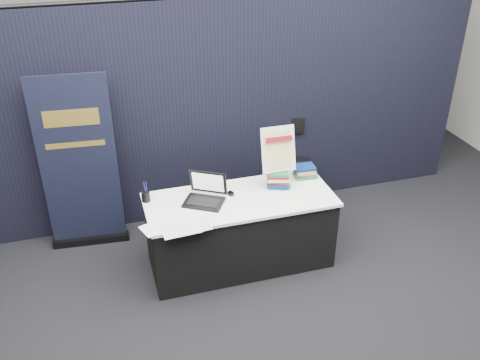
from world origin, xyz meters
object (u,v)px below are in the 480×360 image
at_px(stacking_chair, 289,162).
at_px(laptop, 202,195).
at_px(info_sign, 278,150).
at_px(book_stack_short, 304,171).
at_px(pullup_banner, 81,175).
at_px(display_table, 240,231).
at_px(book_stack_tall, 278,179).

bearing_deg(stacking_chair, laptop, -123.67).
relative_size(info_sign, stacking_chair, 0.44).
height_order(book_stack_short, info_sign, info_sign).
bearing_deg(info_sign, pullup_banner, 161.34).
relative_size(book_stack_short, stacking_chair, 0.22).
bearing_deg(info_sign, stacking_chair, 60.61).
distance_m(display_table, laptop, 0.56).
bearing_deg(display_table, book_stack_short, 16.54).
distance_m(laptop, stacking_chair, 1.46).
bearing_deg(display_table, info_sign, 18.11).
bearing_deg(book_stack_tall, display_table, -165.69).
height_order(display_table, stacking_chair, stacking_chair).
distance_m(laptop, pullup_banner, 1.29).
relative_size(book_stack_tall, stacking_chair, 0.23).
bearing_deg(laptop, pullup_banner, 177.25).
relative_size(display_table, book_stack_short, 7.67).
bearing_deg(info_sign, display_table, -161.61).
bearing_deg(pullup_banner, book_stack_short, -9.34).
distance_m(book_stack_tall, book_stack_short, 0.34).
relative_size(display_table, laptop, 4.04).
bearing_deg(book_stack_tall, info_sign, 90.00).
distance_m(info_sign, pullup_banner, 1.99).
bearing_deg(stacking_chair, pullup_banner, -155.49).
xyz_separation_m(display_table, info_sign, (0.42, 0.14, 0.76)).
distance_m(display_table, info_sign, 0.88).
height_order(book_stack_tall, pullup_banner, pullup_banner).
height_order(book_stack_short, stacking_chair, stacking_chair).
bearing_deg(pullup_banner, book_stack_tall, -14.87).
bearing_deg(stacking_chair, book_stack_tall, -96.49).
distance_m(display_table, book_stack_short, 0.89).
xyz_separation_m(display_table, pullup_banner, (-1.43, 0.78, 0.45)).
bearing_deg(book_stack_short, book_stack_tall, -160.62).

